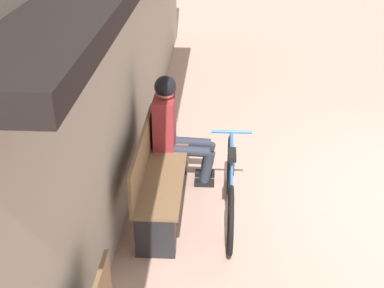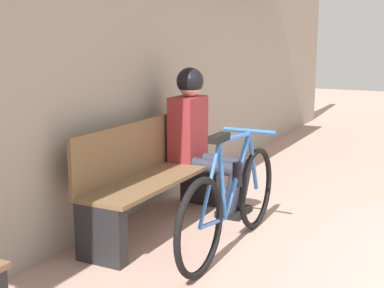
% 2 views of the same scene
% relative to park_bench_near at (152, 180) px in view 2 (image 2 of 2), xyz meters
% --- Properties ---
extents(storefront_wall, '(12.00, 0.56, 3.20)m').
position_rel_park_bench_near_xyz_m(storefront_wall, '(0.14, 0.35, 1.28)').
color(storefront_wall, '#9E9384').
rests_on(storefront_wall, ground_plane).
extents(park_bench_near, '(1.57, 0.42, 0.83)m').
position_rel_park_bench_near_xyz_m(park_bench_near, '(0.00, 0.00, 0.00)').
color(park_bench_near, brown).
rests_on(park_bench_near, ground_plane).
extents(bicycle, '(1.62, 0.40, 0.86)m').
position_rel_park_bench_near_xyz_m(bicycle, '(-0.12, -0.72, -0.03)').
color(bicycle, black).
rests_on(bicycle, ground_plane).
extents(person_seated, '(0.34, 0.66, 1.22)m').
position_rel_park_bench_near_xyz_m(person_seated, '(0.57, -0.12, 0.31)').
color(person_seated, '#2D3342').
rests_on(person_seated, ground_plane).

